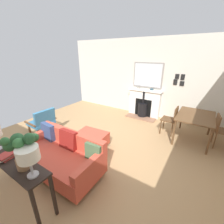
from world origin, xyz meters
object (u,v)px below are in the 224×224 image
(ottoman, at_px, (92,138))
(dining_chair_by_back_wall, at_px, (221,128))
(dining_chair_near_fireplace, at_px, (172,118))
(sofa, at_px, (62,155))
(mantel_bowl_near, at_px, (139,88))
(book_stack, at_px, (8,155))
(dining_table, at_px, (195,118))
(console_table, at_px, (15,167))
(armchair_accent, at_px, (43,121))
(potted_plant, at_px, (20,146))
(mantel_bowl_far, at_px, (152,89))
(fireplace, at_px, (144,104))
(table_lamp_far_end, at_px, (28,155))

(ottoman, relative_size, dining_chair_by_back_wall, 0.92)
(dining_chair_near_fireplace, bearing_deg, sofa, -28.97)
(mantel_bowl_near, distance_m, dining_chair_by_back_wall, 2.83)
(book_stack, bearing_deg, dining_table, 147.79)
(dining_table, bearing_deg, console_table, -30.44)
(dining_table, xyz_separation_m, dining_chair_by_back_wall, (0.01, 0.58, -0.13))
(mantel_bowl_near, xyz_separation_m, sofa, (3.63, -0.03, -0.70))
(armchair_accent, xyz_separation_m, potted_plant, (1.44, 1.85, 0.66))
(mantel_bowl_far, bearing_deg, dining_chair_by_back_wall, 66.08)
(mantel_bowl_near, bearing_deg, ottoman, -0.79)
(ottoman, bearing_deg, dining_chair_by_back_wall, 123.35)
(mantel_bowl_far, distance_m, armchair_accent, 3.70)
(fireplace, xyz_separation_m, sofa, (3.59, -0.30, -0.12))
(sofa, xyz_separation_m, table_lamp_far_end, (0.81, 0.52, 0.76))
(mantel_bowl_far, bearing_deg, dining_chair_near_fireplace, 46.10)
(potted_plant, xyz_separation_m, dining_table, (-3.48, 1.80, -0.46))
(ottoman, height_order, table_lamp_far_end, table_lamp_far_end)
(mantel_bowl_near, bearing_deg, dining_chair_near_fireplace, 57.61)
(mantel_bowl_near, xyz_separation_m, dining_table, (0.93, 2.04, -0.40))
(fireplace, distance_m, ottoman, 2.68)
(console_table, distance_m, table_lamp_far_end, 0.67)
(table_lamp_far_end, distance_m, potted_plant, 0.26)
(potted_plant, bearing_deg, armchair_accent, -127.80)
(book_stack, bearing_deg, armchair_accent, -135.46)
(dining_chair_near_fireplace, bearing_deg, mantel_bowl_near, -122.39)
(ottoman, relative_size, table_lamp_far_end, 1.87)
(table_lamp_far_end, relative_size, dining_chair_by_back_wall, 0.49)
(dining_chair_by_back_wall, bearing_deg, sofa, -44.54)
(fireplace, height_order, mantel_bowl_far, mantel_bowl_far)
(fireplace, distance_m, mantel_bowl_near, 0.65)
(fireplace, distance_m, book_stack, 4.44)
(mantel_bowl_near, bearing_deg, dining_table, 65.55)
(console_table, bearing_deg, mantel_bowl_far, 173.32)
(dining_table, bearing_deg, armchair_accent, -60.85)
(mantel_bowl_far, bearing_deg, armchair_accent, -35.46)
(mantel_bowl_near, bearing_deg, dining_chair_by_back_wall, 70.26)
(potted_plant, relative_size, dining_chair_by_back_wall, 0.65)
(mantel_bowl_near, height_order, ottoman, mantel_bowl_near)
(sofa, relative_size, dining_chair_near_fireplace, 2.03)
(fireplace, xyz_separation_m, mantel_bowl_near, (-0.04, -0.28, 0.59))
(table_lamp_far_end, distance_m, dining_chair_by_back_wall, 4.14)
(dining_table, xyz_separation_m, dining_chair_near_fireplace, (0.00, -0.58, -0.14))
(mantel_bowl_near, height_order, sofa, mantel_bowl_near)
(mantel_bowl_near, xyz_separation_m, potted_plant, (4.41, 0.24, 0.06))
(book_stack, relative_size, dining_table, 0.26)
(book_stack, distance_m, dining_chair_by_back_wall, 4.49)
(table_lamp_far_end, bearing_deg, mantel_bowl_near, -173.66)
(dining_table, bearing_deg, ottoman, -49.77)
(mantel_bowl_far, bearing_deg, ottoman, -11.30)
(fireplace, bearing_deg, ottoman, -6.81)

